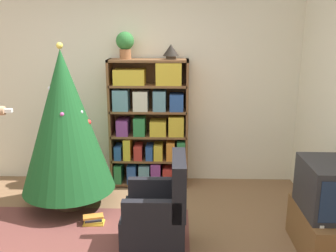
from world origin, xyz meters
TOP-DOWN VIEW (x-y plane):
  - wall_back at (0.00, 2.16)m, footprint 8.00×0.10m
  - bookshelf at (0.28, 1.91)m, footprint 0.99×0.32m
  - tv_stand at (1.96, 0.40)m, footprint 0.40×0.79m
  - television at (1.96, 0.40)m, footprint 0.39×0.59m
  - game_remote at (1.84, 0.16)m, footprint 0.04×0.12m
  - christmas_tree at (-0.61, 1.25)m, footprint 1.04×1.04m
  - armchair at (0.47, 0.38)m, footprint 0.58×0.57m
  - potted_plant at (-0.01, 1.92)m, footprint 0.22×0.22m
  - table_lamp at (0.54, 1.92)m, footprint 0.20×0.20m
  - book_pile_near_tree at (-0.24, 0.84)m, footprint 0.23×0.18m

SIDE VIEW (x-z plane):
  - book_pile_near_tree at x=-0.24m, z-range 0.00..0.09m
  - tv_stand at x=1.96m, z-range 0.00..0.41m
  - armchair at x=0.47m, z-range -0.14..0.78m
  - game_remote at x=1.84m, z-range 0.41..0.43m
  - television at x=1.96m, z-range 0.41..0.87m
  - bookshelf at x=0.28m, z-range 0.00..1.63m
  - christmas_tree at x=-0.61m, z-range 0.07..1.94m
  - wall_back at x=0.00m, z-range 0.00..2.60m
  - table_lamp at x=0.54m, z-range 1.65..1.83m
  - potted_plant at x=-0.01m, z-range 1.66..1.99m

